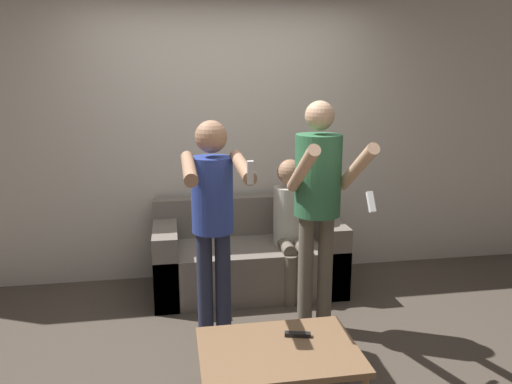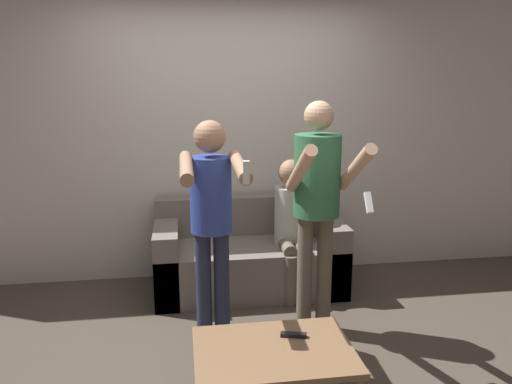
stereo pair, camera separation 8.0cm
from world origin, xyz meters
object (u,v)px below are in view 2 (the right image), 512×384
Objects in this scene: person_standing_left at (211,208)px; person_standing_right at (318,193)px; coffee_table at (274,355)px; person_seated at (292,222)px; remote_on_table at (294,335)px; couch at (249,258)px.

person_standing_left is 0.93× the size of person_standing_right.
person_standing_left is 1.79× the size of coffee_table.
person_standing_left reaches higher than coffee_table.
person_standing_right is at bearing 0.85° from person_standing_left.
person_seated is 1.48m from remote_on_table.
couch is 1.17m from person_standing_left.
person_seated is at bearing 45.02° from person_standing_left.
person_seated is at bearing -22.70° from couch.
remote_on_table is at bearing -59.90° from person_standing_left.
couch reaches higher than remote_on_table.
couch is 10.47× the size of remote_on_table.
remote_on_table is at bearing 38.17° from coffee_table.
person_standing_right is 1.19m from coffee_table.
person_standing_left is 1.01m from remote_on_table.
person_standing_left is at bearing 108.74° from coffee_table.
remote_on_table is (0.41, -0.71, -0.58)m from person_standing_left.
remote_on_table is (-0.30, -1.43, -0.24)m from person_seated.
remote_on_table is at bearing -101.96° from person_seated.
person_seated reaches higher than couch.
coffee_table is (0.28, -0.82, -0.63)m from person_standing_left.
person_standing_left is 1.07m from person_seated.
coffee_table is (-0.46, -0.83, -0.71)m from person_standing_right.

